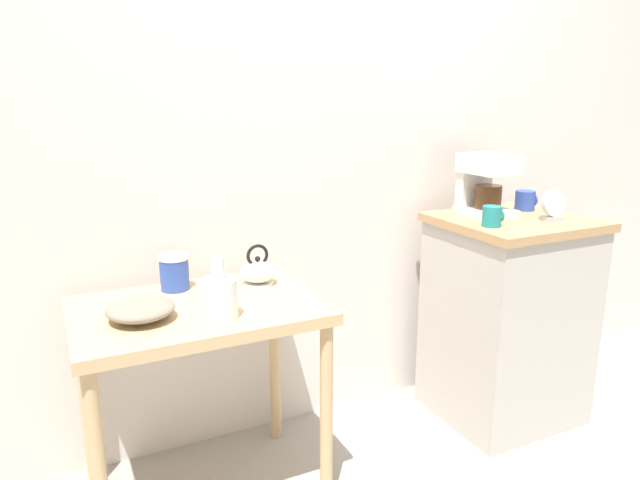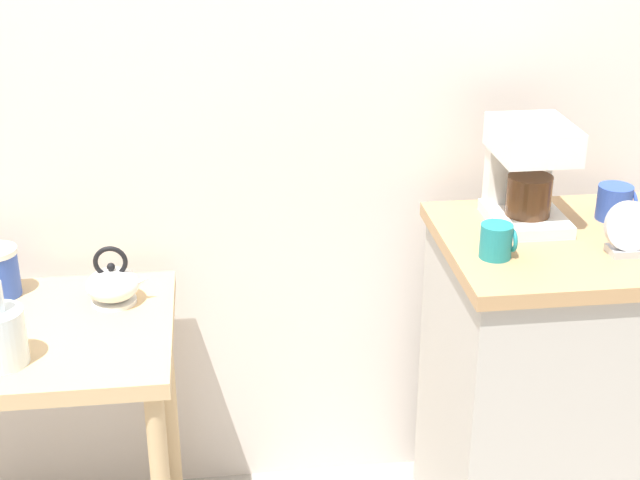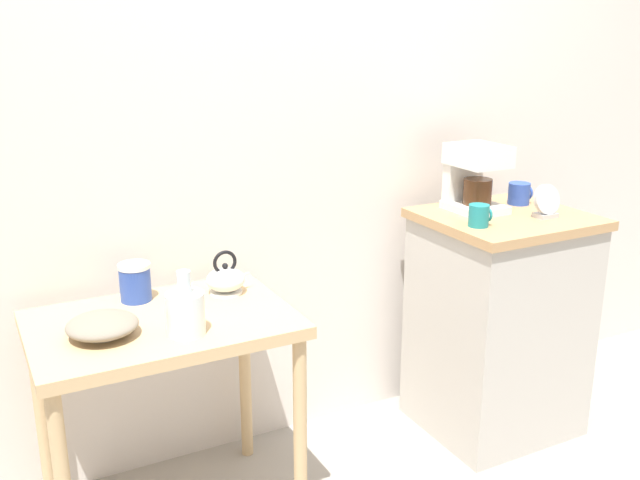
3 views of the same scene
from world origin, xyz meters
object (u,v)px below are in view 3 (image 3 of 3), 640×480
teakettle (226,279)px  glass_carafe_vase (186,312)px  table_clock (547,203)px  mug_dark_teal (479,215)px  bowl_stoneware (102,326)px  canister_enamel (135,282)px  coffee_maker (473,175)px  mug_blue (519,193)px

teakettle → glass_carafe_vase: bearing=-130.5°
teakettle → table_clock: 1.23m
glass_carafe_vase → mug_dark_teal: mug_dark_teal is taller
bowl_stoneware → glass_carafe_vase: bearing=-22.2°
bowl_stoneware → mug_dark_teal: mug_dark_teal is taller
bowl_stoneware → teakettle: 0.48m
table_clock → canister_enamel: bearing=167.9°
canister_enamel → coffee_maker: bearing=-4.2°
canister_enamel → coffee_maker: (1.31, -0.10, 0.25)m
bowl_stoneware → glass_carafe_vase: size_ratio=1.06×
glass_carafe_vase → canister_enamel: bearing=101.3°
mug_dark_teal → mug_blue: (0.36, 0.19, 0.00)m
bowl_stoneware → mug_dark_teal: (1.34, -0.05, 0.18)m
table_clock → glass_carafe_vase: bearing=-179.3°
teakettle → glass_carafe_vase: 0.34m
coffee_maker → mug_blue: 0.25m
bowl_stoneware → canister_enamel: (0.16, 0.24, 0.03)m
mug_dark_teal → mug_blue: mug_blue is taller
bowl_stoneware → teakettle: bearing=20.6°
glass_carafe_vase → table_clock: (1.42, 0.02, 0.16)m
canister_enamel → mug_dark_teal: (1.18, -0.30, 0.15)m
canister_enamel → bowl_stoneware: bearing=-122.7°
glass_carafe_vase → mug_blue: 1.50m
bowl_stoneware → teakettle: size_ratio=1.31×
bowl_stoneware → coffee_maker: (1.47, 0.15, 0.28)m
teakettle → mug_dark_teal: (0.89, -0.22, 0.17)m
mug_dark_teal → bowl_stoneware: bearing=177.7°
teakettle → table_clock: size_ratio=1.24×
glass_carafe_vase → mug_dark_teal: (1.11, 0.04, 0.15)m
bowl_stoneware → coffee_maker: bearing=5.8°
teakettle → mug_dark_teal: 0.93m
glass_carafe_vase → coffee_maker: (1.24, 0.24, 0.25)m
mug_blue → glass_carafe_vase: bearing=-171.3°
bowl_stoneware → mug_dark_teal: size_ratio=2.58×
canister_enamel → mug_blue: 1.55m
teakettle → canister_enamel: (-0.29, 0.08, 0.01)m
teakettle → mug_dark_teal: size_ratio=1.97×
mug_dark_teal → table_clock: (0.30, -0.02, 0.02)m
teakettle → mug_dark_teal: bearing=-13.9°
mug_dark_teal → teakettle: bearing=166.1°
coffee_maker → mug_blue: (0.23, -0.01, -0.10)m
canister_enamel → mug_dark_teal: 1.23m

